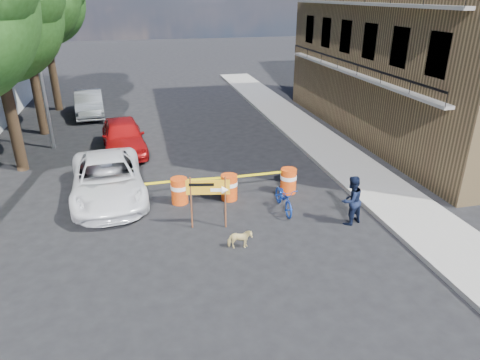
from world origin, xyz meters
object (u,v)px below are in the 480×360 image
suv_white (108,179)px  pedestrian (351,200)px  sedan_red (123,136)px  barrel_mid_left (179,190)px  dog (240,239)px  barrel_far_right (288,180)px  bicycle (284,187)px  detour_sign (213,191)px  sedan_silver (89,104)px  barrel_far_left (117,197)px  barrel_mid_right (229,187)px

suv_white → pedestrian: bearing=-30.8°
sedan_red → barrel_mid_left: bearing=-77.4°
dog → suv_white: 5.61m
barrel_far_right → suv_white: (-6.20, 1.04, 0.24)m
bicycle → suv_white: bearing=158.9°
sedan_red → suv_white: bearing=-101.2°
bicycle → dog: bicycle is taller
barrel_mid_left → bicycle: bearing=-22.1°
barrel_far_right → detour_sign: size_ratio=0.54×
dog → sedan_silver: (-5.21, 15.86, 0.42)m
barrel_far_right → detour_sign: detour_sign is taller
bicycle → sedan_red: 8.71m
barrel_far_right → detour_sign: 3.62m
barrel_far_right → pedestrian: 2.81m
barrel_far_left → bicycle: bearing=-13.7°
barrel_far_right → suv_white: 6.29m
barrel_mid_right → sedan_silver: sedan_silver is taller
suv_white → sedan_red: (0.47, 4.74, 0.03)m
bicycle → dog: size_ratio=2.48×
detour_sign → pedestrian: detour_sign is taller
barrel_mid_right → pedestrian: size_ratio=0.57×
detour_sign → sedan_silver: (-4.71, 14.54, -0.51)m
bicycle → pedestrian: bearing=-36.2°
suv_white → sedan_silver: 11.74m
detour_sign → barrel_far_right: bearing=43.2°
pedestrian → dog: 3.72m
pedestrian → detour_sign: bearing=-29.9°
detour_sign → dog: bearing=-57.7°
detour_sign → bicycle: 2.53m
pedestrian → sedan_silver: size_ratio=0.37×
dog → barrel_mid_left: bearing=28.4°
sedan_silver → barrel_mid_right: bearing=-71.7°
barrel_mid_left → barrel_far_right: size_ratio=1.00×
suv_white → detour_sign: bearing=-46.9°
barrel_mid_right → pedestrian: 4.13m
barrel_mid_left → detour_sign: (0.83, -1.92, 0.74)m
barrel_mid_left → bicycle: (3.26, -1.32, 0.37)m
sedan_red → sedan_silver: (-2.00, 6.91, -0.04)m
barrel_mid_left → pedestrian: 5.62m
barrel_far_left → suv_white: (-0.31, 1.01, 0.24)m
pedestrian → suv_white: pedestrian is taller
barrel_far_left → sedan_red: 5.75m
barrel_far_left → sedan_red: (0.15, 5.74, 0.27)m
dog → sedan_silver: bearing=24.2°
sedan_silver → barrel_far_left: bearing=-87.0°
barrel_mid_left → barrel_mid_right: bearing=-3.9°
pedestrian → sedan_silver: bearing=-80.1°
barrel_far_left → sedan_red: sedan_red is taller
barrel_mid_right → detour_sign: 2.13m
barrel_mid_right → bicycle: 2.01m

